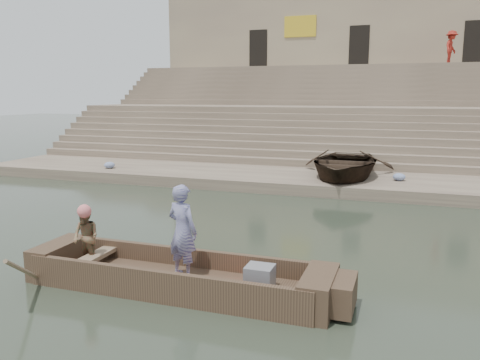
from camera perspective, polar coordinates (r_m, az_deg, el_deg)
The scene contains 14 objects.
ground at distance 10.60m, azimuth 11.14°, elevation -9.12°, with size 120.00×120.00×0.00m, color #273326.
lower_landing at distance 18.27m, azimuth 14.64°, elevation -0.46°, with size 32.00×4.00×0.40m, color gray.
mid_landing at distance 25.55m, azimuth 16.09°, elevation 5.13°, with size 32.00×3.00×2.80m, color gray.
upper_landing at distance 32.47m, azimuth 16.87°, elevation 8.21°, with size 32.00×3.00×5.20m, color gray.
ghat_steps at distance 27.21m, azimuth 16.32°, elevation 6.25°, with size 32.00×11.00×5.20m.
building_wall at distance 36.51m, azimuth 17.38°, elevation 13.07°, with size 32.00×5.07×11.20m.
main_rowboat at distance 8.94m, azimuth -7.46°, elevation -11.97°, with size 5.00×1.30×0.22m, color brown.
rowboat_trim at distance 8.78m, azimuth -6.28°, elevation -11.00°, with size 6.04×2.63×1.81m.
standing_man at distance 8.68m, azimuth -6.80°, elevation -5.98°, with size 0.62×0.40×1.69m, color navy.
rowing_man at distance 9.64m, azimuth -17.73°, elevation -6.46°, with size 0.55×0.43×1.14m, color #2B834E.
television at distance 8.30m, azimuth 2.27°, elevation -11.38°, with size 0.46×0.42×0.40m.
beached_rowboat at distance 18.37m, azimuth 12.14°, elevation 1.93°, with size 3.50×4.90×1.01m, color #2D2116.
pedestrian at distance 31.82m, azimuth 23.65°, elevation 14.17°, with size 1.22×0.70×1.89m, color maroon.
cloth_bundles at distance 18.23m, azimuth 19.71°, elevation 0.31°, with size 17.28×2.37×0.26m.
Camera 1 is at (1.27, -9.93, 3.47)m, focal length 36.17 mm.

